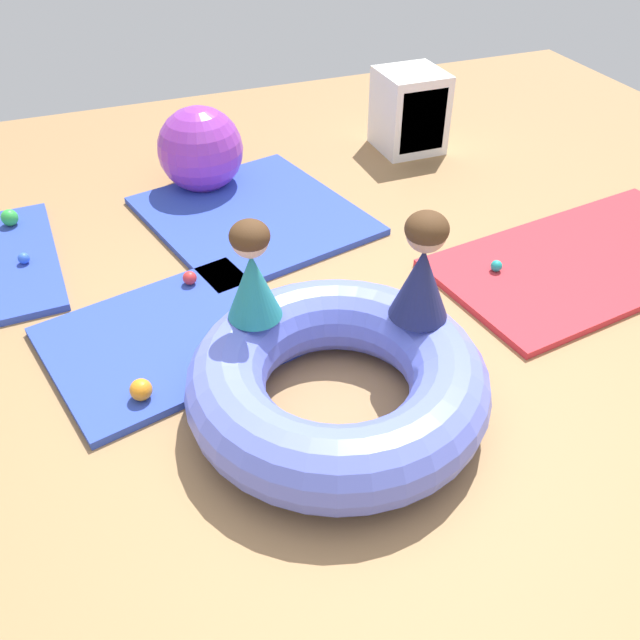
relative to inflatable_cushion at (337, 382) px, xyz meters
name	(u,v)px	position (x,y,z in m)	size (l,w,h in m)	color
ground_plane	(336,420)	(-0.03, -0.05, -0.17)	(8.00, 8.00, 0.00)	#9E7549
gym_mat_far_left	(170,338)	(-0.58, 0.72, -0.15)	(1.11, 0.90, 0.04)	#2D47B7
gym_mat_near_left	(253,215)	(0.14, 1.72, -0.15)	(1.16, 1.28, 0.04)	#2D47B7
gym_mat_near_right	(590,260)	(1.77, 0.55, -0.15)	(1.77, 0.92, 0.04)	red
inflatable_cushion	(337,382)	(0.00, 0.00, 0.00)	(1.26, 1.26, 0.33)	#6070E5
child_in_navy	(423,268)	(0.41, 0.11, 0.41)	(0.26, 0.26, 0.49)	navy
child_in_teal	(252,272)	(-0.24, 0.35, 0.39)	(0.33, 0.33, 0.46)	teal
play_ball_green	(10,218)	(-1.25, 2.10, -0.08)	(0.10, 0.10, 0.10)	green
play_ball_blue	(24,258)	(-1.19, 1.64, -0.09)	(0.06, 0.06, 0.06)	blue
play_ball_orange	(141,390)	(-0.77, 0.34, -0.08)	(0.10, 0.10, 0.10)	orange
play_ball_red	(190,278)	(-0.38, 1.11, -0.09)	(0.07, 0.07, 0.07)	red
play_ball_teal_second	(496,266)	(1.19, 0.63, -0.09)	(0.06, 0.06, 0.06)	teal
exercise_ball_large	(200,149)	(-0.04, 2.23, 0.11)	(0.55, 0.55, 0.55)	purple
storage_cube	(411,112)	(1.52, 2.30, 0.11)	(0.44, 0.44, 0.56)	white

